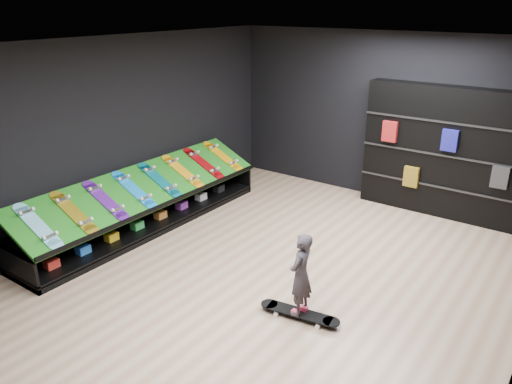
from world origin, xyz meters
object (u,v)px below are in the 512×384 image
Objects in this scene: back_shelving at (446,153)px; child at (300,290)px; floor_skateboard at (299,315)px; display_rack at (147,212)px.

child is (-0.36, -4.06, -0.71)m from back_shelving.
back_shelving is at bearing 76.15° from floor_skateboard.
back_shelving reaches higher than child.
back_shelving is 4.57× the size of child.
display_rack is 1.64× the size of back_shelving.
child is at bearing -95.11° from back_shelving.
floor_skateboard is (3.35, -0.74, -0.20)m from display_rack.
floor_skateboard is 0.34m from child.
back_shelving is 4.14m from child.
back_shelving is 2.80× the size of floor_skateboard.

